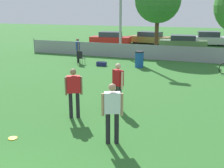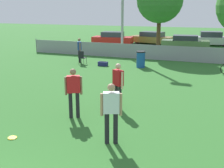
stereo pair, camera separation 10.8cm
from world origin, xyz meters
name	(u,v)px [view 2 (the right image)]	position (x,y,z in m)	size (l,w,h in m)	color
fence_backline	(163,53)	(0.00, 18.00, 0.55)	(22.54, 0.07, 1.21)	gray
tree_near_pole	(160,0)	(-0.89, 20.26, 4.39)	(3.67, 3.67, 6.24)	#4C331E
player_defender_red	(74,89)	(-0.52, 5.46, 1.02)	(0.53, 0.40, 1.74)	black
player_receiver_white	(111,109)	(1.39, 4.11, 1.02)	(0.56, 0.37, 1.74)	black
player_thrower_red	(118,82)	(0.57, 6.89, 1.02)	(0.50, 0.43, 1.74)	black
spectator_in_blue	(79,48)	(-5.34, 14.97, 0.99)	(0.43, 0.47, 1.71)	black
frisbee_disc	(12,138)	(-1.42, 3.34, 0.01)	(0.26, 0.26, 0.03)	yellow
folding_chair_sideline	(82,57)	(-4.82, 14.32, 0.53)	(0.45, 0.46, 0.93)	#333338
trash_bin	(141,59)	(-0.79, 14.80, 0.53)	(0.58, 0.58, 1.06)	#194C99
gear_bag_sideline	(103,64)	(-3.28, 14.37, 0.14)	(0.62, 0.34, 0.30)	navy
parked_car_red	(113,39)	(-6.88, 25.34, 0.67)	(4.38, 2.27, 1.39)	black
parked_car_tan	(152,38)	(-3.19, 27.76, 0.64)	(4.81, 2.46, 1.32)	black
parked_car_olive	(185,42)	(0.67, 25.14, 0.63)	(4.57, 2.19, 1.28)	black
parked_car_silver	(210,39)	(2.81, 28.66, 0.69)	(4.30, 2.33, 1.44)	black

